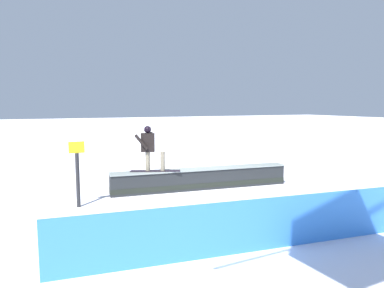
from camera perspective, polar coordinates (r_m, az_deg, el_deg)
name	(u,v)px	position (r m, az deg, el deg)	size (l,w,h in m)	color
ground_plane	(202,189)	(11.19, 1.61, -7.44)	(120.00, 120.00, 0.00)	white
grind_box	(202,179)	(11.12, 1.62, -5.92)	(5.83, 1.15, 0.67)	#222526
snowboarder	(150,147)	(10.53, -7.03, -0.50)	(1.52, 0.82, 1.39)	black
safety_fence	(308,219)	(7.21, 18.78, -11.71)	(9.69, 0.06, 0.99)	#357FE5
trail_marker	(78,172)	(9.54, -18.50, -4.45)	(0.40, 0.10, 1.75)	#262628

